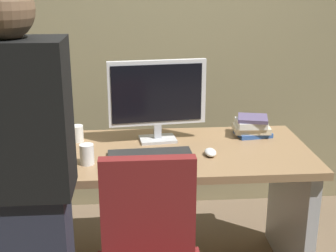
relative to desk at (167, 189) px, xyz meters
The scene contains 8 objects.
desk is the anchor object (origin of this frame).
person_at_desk 0.95m from the desk, 132.68° to the right, with size 0.40×0.24×1.64m.
monitor 0.51m from the desk, 106.10° to the left, with size 0.54×0.16×0.46m.
keyboard 0.27m from the desk, 139.98° to the right, with size 0.43×0.13×0.02m, color #262626.
mouse 0.34m from the desk, 24.09° to the right, with size 0.06×0.10×0.03m, color white.
cup_near_keyboard 0.52m from the desk, 157.93° to the right, with size 0.07×0.07×0.10m, color silver.
cup_by_monitor 0.59m from the desk, 160.76° to the left, with size 0.07×0.07×0.09m, color white.
book_stack 0.61m from the desk, 20.99° to the left, with size 0.22×0.19×0.12m.
Camera 1 is at (-0.17, -2.31, 1.64)m, focal length 49.67 mm.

